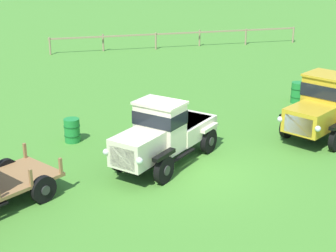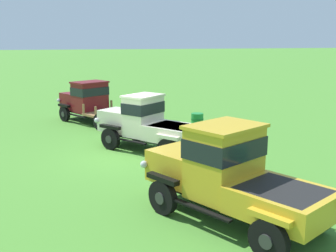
{
  "view_description": "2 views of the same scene",
  "coord_description": "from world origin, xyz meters",
  "px_view_note": "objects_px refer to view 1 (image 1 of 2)",
  "views": [
    {
      "loc": [
        -4.47,
        -14.0,
        6.84
      ],
      "look_at": [
        -0.3,
        1.65,
        1.0
      ],
      "focal_mm": 55.0,
      "sensor_mm": 36.0,
      "label": 1
    },
    {
      "loc": [
        15.07,
        -1.34,
        4.39
      ],
      "look_at": [
        -0.3,
        1.65,
        1.0
      ],
      "focal_mm": 45.0,
      "sensor_mm": 36.0,
      "label": 2
    }
  ],
  "objects_px": {
    "vintage_truck_midrow_center": "(330,105)",
    "oil_drum_beside_row": "(298,93)",
    "oil_drum_near_fence": "(72,130)",
    "vintage_truck_second_in_line": "(163,133)"
  },
  "relations": [
    {
      "from": "vintage_truck_second_in_line",
      "to": "oil_drum_near_fence",
      "type": "relative_size",
      "value": 4.94
    },
    {
      "from": "vintage_truck_midrow_center",
      "to": "oil_drum_near_fence",
      "type": "xyz_separation_m",
      "value": [
        -9.31,
        1.7,
        -0.72
      ]
    },
    {
      "from": "vintage_truck_midrow_center",
      "to": "vintage_truck_second_in_line",
      "type": "bearing_deg",
      "value": -171.13
    },
    {
      "from": "oil_drum_near_fence",
      "to": "vintage_truck_second_in_line",
      "type": "bearing_deg",
      "value": -45.63
    },
    {
      "from": "oil_drum_beside_row",
      "to": "oil_drum_near_fence",
      "type": "relative_size",
      "value": 1.08
    },
    {
      "from": "vintage_truck_second_in_line",
      "to": "oil_drum_near_fence",
      "type": "bearing_deg",
      "value": 134.37
    },
    {
      "from": "vintage_truck_midrow_center",
      "to": "oil_drum_beside_row",
      "type": "xyz_separation_m",
      "value": [
        0.86,
        3.93,
        -0.69
      ]
    },
    {
      "from": "oil_drum_beside_row",
      "to": "oil_drum_near_fence",
      "type": "height_order",
      "value": "oil_drum_beside_row"
    },
    {
      "from": "vintage_truck_second_in_line",
      "to": "oil_drum_beside_row",
      "type": "distance_m",
      "value": 9.01
    },
    {
      "from": "vintage_truck_midrow_center",
      "to": "oil_drum_near_fence",
      "type": "bearing_deg",
      "value": 169.66
    }
  ]
}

